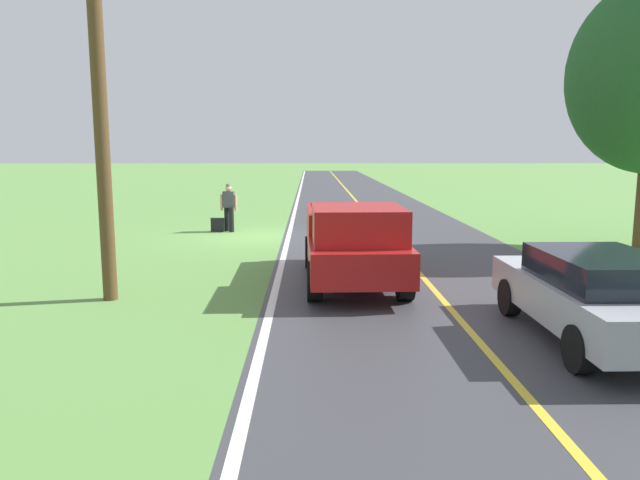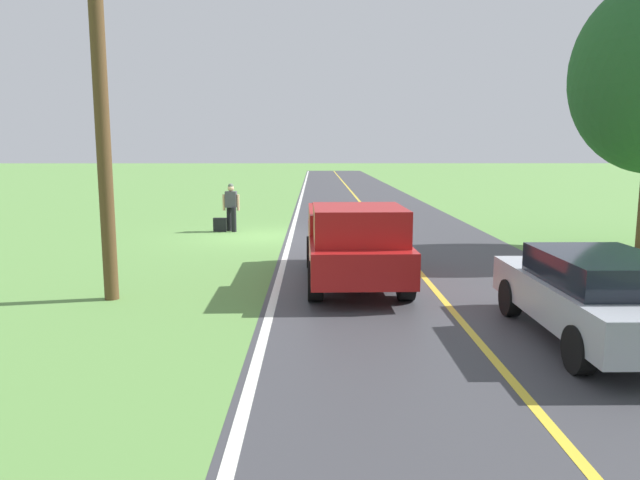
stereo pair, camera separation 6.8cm
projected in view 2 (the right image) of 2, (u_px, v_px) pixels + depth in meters
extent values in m
plane|color=#609347|center=(261.00, 236.00, 20.33)|extent=(200.00, 200.00, 0.00)
cube|color=#3D3D42|center=(389.00, 236.00, 20.37)|extent=(7.15, 120.00, 0.00)
cube|color=silver|center=(291.00, 236.00, 20.33)|extent=(0.16, 117.60, 0.00)
cube|color=gold|center=(389.00, 236.00, 20.37)|extent=(0.14, 117.60, 0.00)
cylinder|color=black|center=(234.00, 220.00, 21.33)|extent=(0.18, 0.18, 0.88)
cylinder|color=black|center=(229.00, 219.00, 21.58)|extent=(0.18, 0.18, 0.88)
cube|color=#3F3F47|center=(231.00, 199.00, 21.34)|extent=(0.42, 0.28, 0.58)
sphere|color=tan|center=(231.00, 188.00, 21.28)|extent=(0.23, 0.23, 0.23)
sphere|color=#4C564C|center=(231.00, 186.00, 21.27)|extent=(0.20, 0.20, 0.20)
cube|color=navy|center=(232.00, 198.00, 21.53)|extent=(0.33, 0.22, 0.44)
cylinder|color=tan|center=(238.00, 202.00, 21.33)|extent=(0.10, 0.10, 0.58)
cylinder|color=tan|center=(224.00, 202.00, 21.35)|extent=(0.10, 0.10, 0.58)
cube|color=black|center=(220.00, 225.00, 21.46)|extent=(0.47, 0.23, 0.50)
cube|color=#B21919|center=(353.00, 249.00, 13.37)|extent=(2.11, 5.44, 0.70)
cube|color=#B21919|center=(359.00, 224.00, 12.09)|extent=(1.88, 2.20, 0.72)
cube|color=black|center=(359.00, 221.00, 12.08)|extent=(1.71, 1.33, 0.43)
cube|color=#B21919|center=(388.00, 218.00, 14.38)|extent=(0.16, 3.03, 0.45)
cube|color=#B21919|center=(311.00, 218.00, 14.32)|extent=(0.16, 3.03, 0.45)
cube|color=#B21919|center=(345.00, 211.00, 15.84)|extent=(1.84, 0.14, 0.45)
cylinder|color=black|center=(406.00, 280.00, 11.72)|extent=(0.32, 0.81, 0.80)
cylinder|color=black|center=(315.00, 281.00, 11.67)|extent=(0.32, 0.81, 0.80)
cylinder|color=black|center=(383.00, 252.00, 14.98)|extent=(0.32, 0.81, 0.80)
cylinder|color=black|center=(313.00, 252.00, 14.93)|extent=(0.32, 0.81, 0.80)
cube|color=#B2B7C1|center=(595.00, 300.00, 9.24)|extent=(1.86, 4.40, 0.62)
cube|color=black|center=(603.00, 269.00, 8.96)|extent=(1.63, 2.38, 0.46)
cylinder|color=black|center=(510.00, 297.00, 10.66)|extent=(0.24, 0.66, 0.66)
cylinder|color=black|center=(603.00, 297.00, 10.68)|extent=(0.24, 0.66, 0.66)
cylinder|color=black|center=(579.00, 350.00, 7.90)|extent=(0.24, 0.66, 0.66)
cylinder|color=brown|center=(99.00, 70.00, 11.18)|extent=(0.28, 0.28, 8.92)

